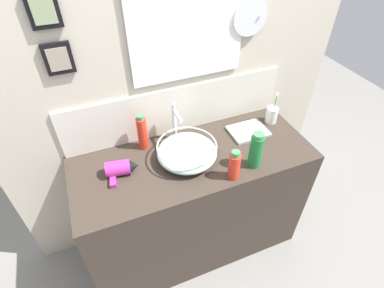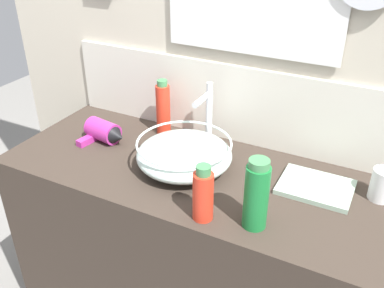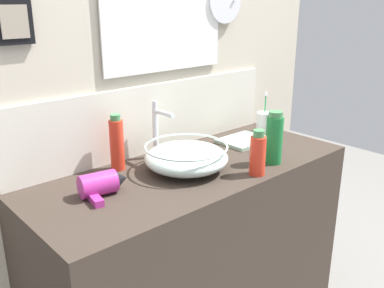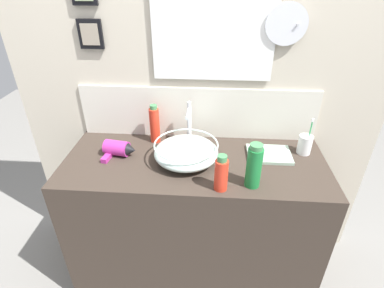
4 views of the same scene
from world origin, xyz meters
TOP-DOWN VIEW (x-y plane):
  - vanity_counter at (0.00, 0.00)m, footprint 1.33×0.54m
  - back_panel at (0.00, 0.30)m, footprint 2.02×0.10m
  - glass_bowl_sink at (-0.04, -0.00)m, footprint 0.32×0.32m
  - faucet at (-0.04, 0.18)m, footprint 0.02×0.13m
  - hair_drier at (-0.39, 0.03)m, footprint 0.17×0.14m
  - toothbrush_cup at (0.57, 0.12)m, footprint 0.07×0.07m
  - soap_dispenser at (0.27, -0.17)m, footprint 0.07×0.07m
  - spray_bottle at (-0.23, 0.19)m, footprint 0.05×0.05m
  - shampoo_bottle at (0.13, -0.21)m, footprint 0.06×0.06m
  - hand_towel at (0.38, 0.08)m, footprint 0.22×0.17m

SIDE VIEW (x-z plane):
  - vanity_counter at x=0.00m, z-range 0.00..0.83m
  - hand_towel at x=0.38m, z-range 0.83..0.85m
  - hair_drier at x=-0.39m, z-range 0.83..0.91m
  - toothbrush_cup at x=0.57m, z-range 0.78..0.98m
  - glass_bowl_sink at x=-0.04m, z-range 0.83..0.93m
  - shampoo_bottle at x=0.13m, z-range 0.82..1.00m
  - soap_dispenser at x=0.27m, z-range 0.83..1.04m
  - spray_bottle at x=-0.23m, z-range 0.82..1.04m
  - faucet at x=-0.04m, z-range 0.85..1.09m
  - back_panel at x=0.00m, z-range 0.00..2.32m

